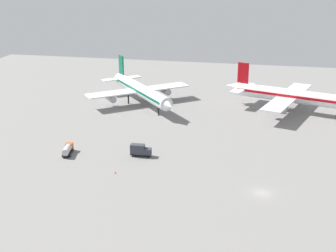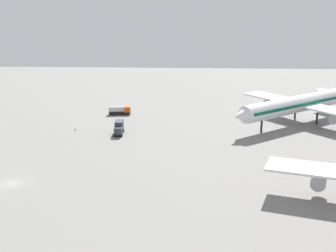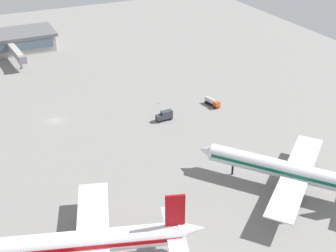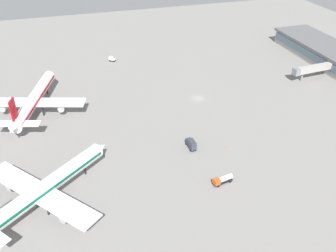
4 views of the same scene
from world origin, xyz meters
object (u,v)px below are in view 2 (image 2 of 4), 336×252
object	(u,v)px
fuel_truck	(119,110)
safety_cone_near_gate	(75,129)
airplane_taxiing	(300,103)
catering_truck	(119,128)

from	to	relation	value
fuel_truck	safety_cone_near_gate	bearing A→B (deg)	-130.65
airplane_taxiing	catering_truck	world-z (taller)	airplane_taxiing
airplane_taxiing	safety_cone_near_gate	distance (m)	60.75
airplane_taxiing	fuel_truck	xyz separation A→B (m)	(-6.80, -50.57, -4.08)
safety_cone_near_gate	airplane_taxiing	bearing A→B (deg)	99.24
fuel_truck	safety_cone_near_gate	size ratio (longest dim) A/B	10.92
airplane_taxiing	fuel_truck	bearing A→B (deg)	-46.95
catering_truck	safety_cone_near_gate	distance (m)	12.49
catering_truck	fuel_truck	distance (m)	19.89
airplane_taxiing	safety_cone_near_gate	size ratio (longest dim) A/B	68.50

